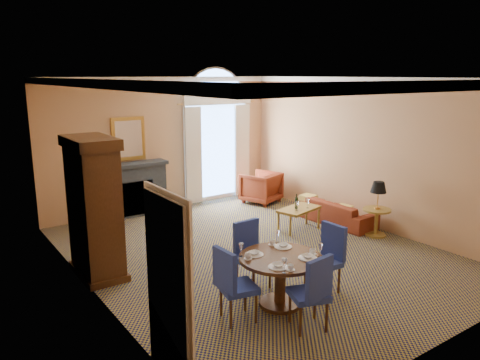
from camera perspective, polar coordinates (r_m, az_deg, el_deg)
ground at (r=8.86m, az=1.88°, el=-8.82°), size 7.50×7.50×0.00m
room_envelope at (r=8.80m, az=-0.77°, el=7.89°), size 6.04×7.52×3.45m
armoire at (r=7.94m, az=-17.32°, el=-3.53°), size 0.66×1.17×2.30m
dining_table at (r=6.78m, az=4.95°, el=-10.78°), size 1.19×1.19×0.95m
dining_chair_north at (r=7.35m, az=1.22°, el=-8.51°), size 0.53×0.53×1.04m
dining_chair_south at (r=6.19m, az=8.96°, el=-12.92°), size 0.59×0.59×1.04m
dining_chair_east at (r=7.33m, az=10.65°, el=-8.80°), size 0.50×0.49×1.04m
dining_chair_west at (r=6.33m, az=-1.00°, el=-12.15°), size 0.55×0.55×1.04m
sofa at (r=10.65m, az=11.81°, el=-3.87°), size 0.77×1.79×0.52m
armchair at (r=12.10m, az=2.56°, el=-0.90°), size 1.10×1.11×0.80m
coffee_table at (r=10.04m, az=7.21°, el=-3.63°), size 1.05×0.74×0.80m
side_table at (r=9.93m, az=16.42°, el=-2.66°), size 0.57×0.57×1.12m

